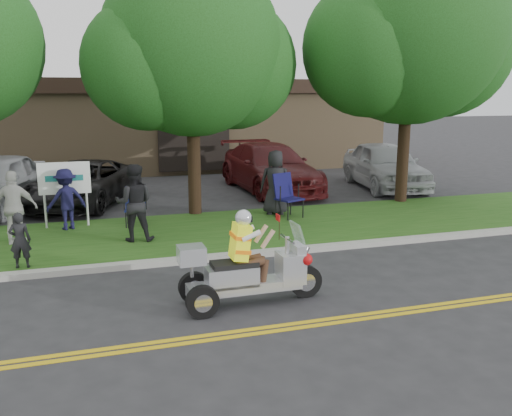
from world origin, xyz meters
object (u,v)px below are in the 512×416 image
object	(u,v)px
parked_car_right	(270,168)
spectator_adult_mid	(134,203)
trike_scooter	(246,272)
parked_car_mid	(83,184)
parked_car_far_right	(385,165)
lawn_chair_a	(136,204)
lawn_chair_b	(286,193)
spectator_adult_right	(15,208)

from	to	relation	value
parked_car_right	spectator_adult_mid	bearing A→B (deg)	-134.97
trike_scooter	spectator_adult_mid	distance (m)	4.45
parked_car_mid	parked_car_far_right	world-z (taller)	parked_car_far_right
lawn_chair_a	parked_car_right	world-z (taller)	parked_car_right
parked_car_right	lawn_chair_b	bearing A→B (deg)	-106.03
parked_car_mid	lawn_chair_b	bearing A→B (deg)	-12.91
lawn_chair_b	parked_car_mid	world-z (taller)	parked_car_mid
lawn_chair_b	parked_car_far_right	size ratio (longest dim) A/B	0.24
lawn_chair_b	spectator_adult_mid	bearing A→B (deg)	175.59
lawn_chair_a	lawn_chair_b	distance (m)	4.01
parked_car_mid	parked_car_right	distance (m)	6.39
spectator_adult_mid	parked_car_far_right	size ratio (longest dim) A/B	0.35
spectator_adult_right	parked_car_right	world-z (taller)	spectator_adult_right
trike_scooter	lawn_chair_a	world-z (taller)	trike_scooter
parked_car_far_right	lawn_chair_b	bearing A→B (deg)	-134.53
spectator_adult_right	parked_car_mid	xyz separation A→B (m)	(1.44, 4.49, -0.25)
spectator_adult_right	trike_scooter	bearing A→B (deg)	138.66
parked_car_mid	parked_car_far_right	distance (m)	10.50
spectator_adult_right	lawn_chair_a	bearing A→B (deg)	-151.49
spectator_adult_right	parked_car_far_right	world-z (taller)	spectator_adult_right
trike_scooter	parked_car_mid	bearing A→B (deg)	105.26
lawn_chair_b	parked_car_far_right	bearing A→B (deg)	14.45
lawn_chair_a	parked_car_far_right	world-z (taller)	parked_car_far_right
lawn_chair_b	parked_car_far_right	xyz separation A→B (m)	(5.22, 3.72, 0.08)
spectator_adult_right	parked_car_mid	distance (m)	4.72
lawn_chair_a	parked_car_mid	xyz separation A→B (m)	(-1.28, 3.50, 0.02)
lawn_chair_a	parked_car_right	size ratio (longest dim) A/B	0.17
lawn_chair_b	parked_car_mid	bearing A→B (deg)	123.47
lawn_chair_a	lawn_chair_b	size ratio (longest dim) A/B	0.83
trike_scooter	parked_car_mid	world-z (taller)	trike_scooter
spectator_adult_mid	parked_car_mid	bearing A→B (deg)	-66.16
lawn_chair_b	parked_car_far_right	distance (m)	6.41
parked_car_mid	lawn_chair_a	bearing A→B (deg)	-47.25
trike_scooter	lawn_chair_b	xyz separation A→B (m)	(2.74, 5.43, 0.21)
lawn_chair_a	spectator_adult_right	distance (m)	2.91
spectator_adult_mid	spectator_adult_right	size ratio (longest dim) A/B	1.06
lawn_chair_a	lawn_chair_b	world-z (taller)	lawn_chair_b
trike_scooter	lawn_chair_a	distance (m)	5.84
parked_car_right	spectator_adult_right	bearing A→B (deg)	-148.84
lawn_chair_b	spectator_adult_right	size ratio (longest dim) A/B	0.72
parked_car_far_right	parked_car_mid	bearing A→B (deg)	-170.28
spectator_adult_right	parked_car_far_right	size ratio (longest dim) A/B	0.33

